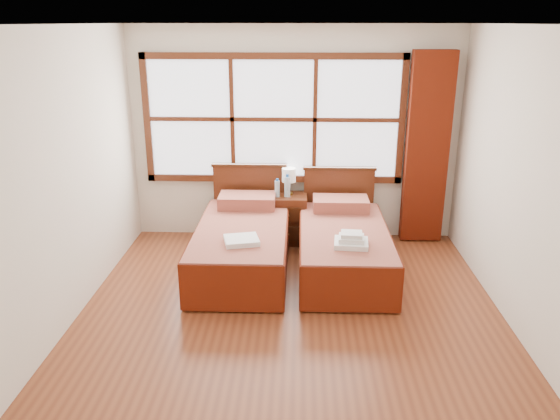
{
  "coord_description": "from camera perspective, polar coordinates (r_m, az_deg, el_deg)",
  "views": [
    {
      "loc": [
        0.07,
        -4.37,
        2.62
      ],
      "look_at": [
        -0.12,
        0.7,
        0.86
      ],
      "focal_mm": 35.0,
      "sensor_mm": 36.0,
      "label": 1
    }
  ],
  "objects": [
    {
      "name": "curtain",
      "position": [
        6.81,
        15.11,
        6.16
      ],
      "size": [
        0.5,
        0.16,
        2.3
      ],
      "primitive_type": "cube",
      "color": "#621909",
      "rests_on": "wall_back"
    },
    {
      "name": "bed_left",
      "position": [
        6.07,
        -3.93,
        -3.49
      ],
      "size": [
        0.99,
        2.01,
        0.96
      ],
      "color": "#3D1C0C",
      "rests_on": "floor"
    },
    {
      "name": "bottle_far",
      "position": [
        6.6,
        0.76,
        2.47
      ],
      "size": [
        0.07,
        0.07,
        0.28
      ],
      "color": "#ABCCDC",
      "rests_on": "nightstand"
    },
    {
      "name": "bottle_near",
      "position": [
        6.6,
        -0.29,
        2.26
      ],
      "size": [
        0.06,
        0.06,
        0.23
      ],
      "color": "#ABCCDC",
      "rests_on": "nightstand"
    },
    {
      "name": "wall_left",
      "position": [
        5.01,
        -22.4,
        2.37
      ],
      "size": [
        0.0,
        4.5,
        4.5
      ],
      "primitive_type": "plane",
      "rotation": [
        1.57,
        0.0,
        1.57
      ],
      "color": "silver",
      "rests_on": "floor"
    },
    {
      "name": "window",
      "position": [
        6.68,
        -0.68,
        9.46
      ],
      "size": [
        3.16,
        0.06,
        1.56
      ],
      "color": "white",
      "rests_on": "wall_back"
    },
    {
      "name": "towels_right",
      "position": [
        5.49,
        7.45,
        -3.17
      ],
      "size": [
        0.36,
        0.32,
        0.14
      ],
      "rotation": [
        0.0,
        0.0,
        -0.08
      ],
      "color": "white",
      "rests_on": "bed_right"
    },
    {
      "name": "wall_back",
      "position": [
        6.75,
        1.48,
        7.83
      ],
      "size": [
        4.0,
        0.0,
        4.0
      ],
      "primitive_type": "plane",
      "rotation": [
        1.57,
        0.0,
        0.0
      ],
      "color": "silver",
      "rests_on": "floor"
    },
    {
      "name": "ceiling",
      "position": [
        4.37,
        1.26,
        18.84
      ],
      "size": [
        4.5,
        4.5,
        0.0
      ],
      "primitive_type": "plane",
      "rotation": [
        3.14,
        0.0,
        0.0
      ],
      "color": "white",
      "rests_on": "wall_back"
    },
    {
      "name": "lamp",
      "position": [
        6.67,
        0.93,
        3.58
      ],
      "size": [
        0.17,
        0.17,
        0.33
      ],
      "color": "gold",
      "rests_on": "nightstand"
    },
    {
      "name": "bed_right",
      "position": [
        6.06,
        6.63,
        -3.7
      ],
      "size": [
        0.96,
        1.98,
        0.93
      ],
      "color": "#3D1C0C",
      "rests_on": "floor"
    },
    {
      "name": "floor",
      "position": [
        5.1,
        1.04,
        -11.84
      ],
      "size": [
        4.5,
        4.5,
        0.0
      ],
      "primitive_type": "plane",
      "color": "brown",
      "rests_on": "ground"
    },
    {
      "name": "towels_left",
      "position": [
        5.5,
        -4.04,
        -3.18
      ],
      "size": [
        0.39,
        0.36,
        0.05
      ],
      "rotation": [
        0.0,
        0.0,
        0.24
      ],
      "color": "white",
      "rests_on": "bed_left"
    },
    {
      "name": "wall_right",
      "position": [
        4.96,
        24.94,
        1.84
      ],
      "size": [
        0.0,
        4.5,
        4.5
      ],
      "primitive_type": "plane",
      "rotation": [
        1.57,
        0.0,
        -1.57
      ],
      "color": "silver",
      "rests_on": "floor"
    },
    {
      "name": "nightstand",
      "position": [
        6.77,
        0.87,
        -0.9
      ],
      "size": [
        0.45,
        0.45,
        0.6
      ],
      "color": "#502311",
      "rests_on": "floor"
    }
  ]
}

